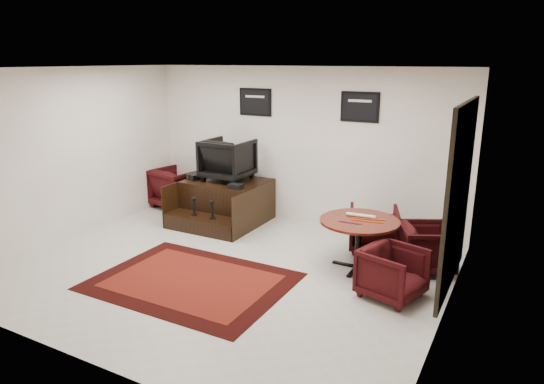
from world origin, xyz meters
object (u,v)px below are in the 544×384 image
at_px(shine_chair, 228,157).
at_px(table_chair_back, 373,227).
at_px(shine_podium, 224,203).
at_px(table_chair_window, 427,245).
at_px(meeting_table, 359,226).
at_px(armchair_side, 177,186).
at_px(table_chair_corner, 393,271).

distance_m(shine_chair, table_chair_back, 2.96).
bearing_deg(shine_podium, table_chair_back, -1.13).
relative_size(shine_podium, table_chair_window, 2.04).
height_order(meeting_table, table_chair_back, table_chair_back).
distance_m(armchair_side, meeting_table, 4.38).
distance_m(armchair_side, table_chair_corner, 5.20).
relative_size(table_chair_back, table_chair_window, 1.02).
height_order(armchair_side, meeting_table, armchair_side).
height_order(table_chair_back, table_chair_window, table_chair_back).
height_order(shine_chair, table_chair_window, shine_chair).
xyz_separation_m(armchair_side, table_chair_back, (4.20, -0.36, -0.06)).
relative_size(shine_chair, table_chair_back, 1.11).
height_order(shine_podium, table_chair_corner, shine_podium).
bearing_deg(meeting_table, table_chair_window, 24.77).
bearing_deg(shine_chair, shine_podium, 89.30).
bearing_deg(meeting_table, table_chair_corner, -44.11).
bearing_deg(table_chair_window, table_chair_corner, 142.38).
height_order(shine_podium, shine_chair, shine_chair).
distance_m(meeting_table, table_chair_corner, 0.97).
height_order(shine_podium, table_chair_window, shine_podium).
relative_size(armchair_side, meeting_table, 0.79).
height_order(armchair_side, table_chair_corner, armchair_side).
xyz_separation_m(shine_chair, table_chair_back, (2.84, -0.21, -0.80)).
bearing_deg(shine_podium, meeting_table, -16.60).
relative_size(armchair_side, table_chair_back, 1.16).
distance_m(shine_podium, shine_chair, 0.84).
xyz_separation_m(meeting_table, table_chair_corner, (0.66, -0.64, -0.28)).
bearing_deg(table_chair_corner, table_chair_window, 4.40).
height_order(shine_chair, armchair_side, shine_chair).
distance_m(shine_podium, meeting_table, 3.00).
relative_size(meeting_table, table_chair_back, 1.47).
bearing_deg(shine_podium, armchair_side, 167.35).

